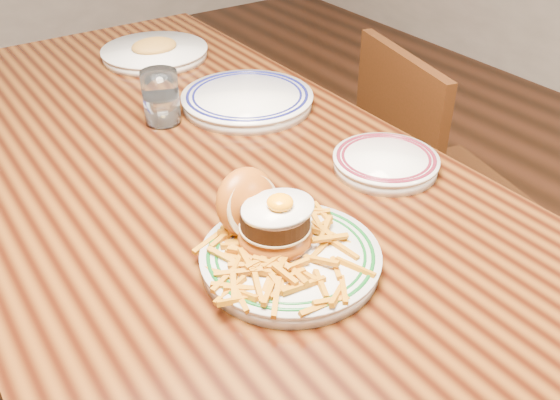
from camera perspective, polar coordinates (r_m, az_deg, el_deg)
table at (r=1.26m, az=-8.92°, el=0.58°), size 0.85×1.60×0.75m
chair_right at (r=1.74m, az=13.08°, el=1.53°), size 0.46×0.46×0.82m
main_plate at (r=0.91m, az=0.28°, el=-3.93°), size 0.26×0.28×0.13m
side_plate at (r=1.16m, az=9.64°, el=3.50°), size 0.19×0.19×0.03m
rear_plate at (r=1.39m, az=-3.01°, el=9.22°), size 0.29×0.29×0.03m
water_glass at (r=1.32m, az=-10.80°, el=8.92°), size 0.07×0.07×0.11m
far_plate at (r=1.69m, az=-11.38°, el=13.15°), size 0.27×0.27×0.05m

